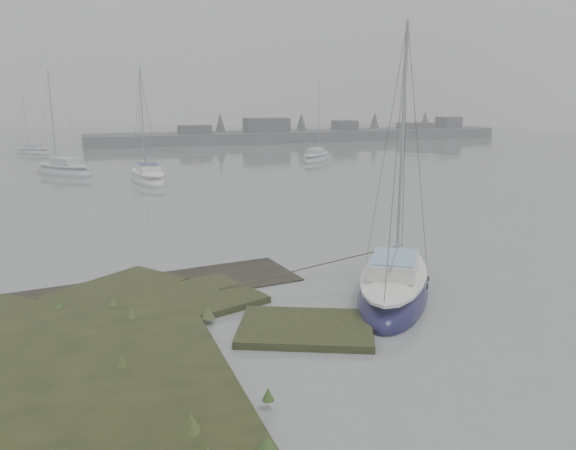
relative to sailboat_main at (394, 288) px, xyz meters
The scene contains 7 objects.
ground 29.30m from the sailboat_main, 98.01° to the left, with size 160.00×160.00×0.00m, color slate.
far_shoreline 65.02m from the sailboat_main, 69.51° to the left, with size 60.00×8.00×4.15m.
sailboat_main is the anchor object (origin of this frame).
sailboat_white 27.79m from the sailboat_main, 98.55° to the left, with size 2.65×6.44×8.85m.
sailboat_far_a 35.68m from the sailboat_main, 106.25° to the left, with size 5.57×6.18×8.88m.
sailboat_far_b 38.46m from the sailboat_main, 70.14° to the left, with size 5.11×5.42×7.93m.
sailboat_far_c 55.51m from the sailboat_main, 103.97° to the left, with size 4.69×4.49×6.90m.
Camera 1 is at (-4.84, -13.35, 6.08)m, focal length 35.00 mm.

